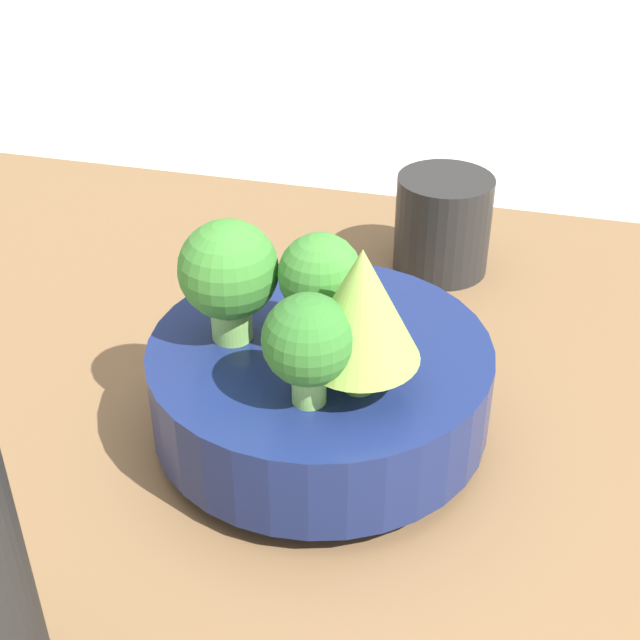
{
  "coord_description": "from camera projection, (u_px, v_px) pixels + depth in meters",
  "views": [
    {
      "loc": [
        -0.15,
        0.49,
        0.45
      ],
      "look_at": [
        -0.03,
        0.03,
        0.14
      ],
      "focal_mm": 50.0,
      "sensor_mm": 36.0,
      "label": 1
    }
  ],
  "objects": [
    {
      "name": "ground_plane",
      "position": [
        296.0,
        447.0,
        0.67
      ],
      "size": [
        6.0,
        6.0,
        0.0
      ],
      "primitive_type": "plane",
      "color": "beige"
    },
    {
      "name": "romanesco_piece_far",
      "position": [
        361.0,
        306.0,
        0.51
      ],
      "size": [
        0.07,
        0.07,
        0.09
      ],
      "color": "#609347",
      "rests_on": "bowl"
    },
    {
      "name": "bowl",
      "position": [
        320.0,
        384.0,
        0.59
      ],
      "size": [
        0.22,
        0.22,
        0.07
      ],
      "color": "navy",
      "rests_on": "table"
    },
    {
      "name": "broccoli_floret_center",
      "position": [
        320.0,
        279.0,
        0.55
      ],
      "size": [
        0.05,
        0.05,
        0.08
      ],
      "color": "#609347",
      "rests_on": "bowl"
    },
    {
      "name": "cup",
      "position": [
        443.0,
        224.0,
        0.78
      ],
      "size": [
        0.08,
        0.08,
        0.09
      ],
      "color": "black",
      "rests_on": "table"
    },
    {
      "name": "broccoli_floret_right",
      "position": [
        229.0,
        273.0,
        0.56
      ],
      "size": [
        0.06,
        0.06,
        0.08
      ],
      "color": "#7AB256",
      "rests_on": "bowl"
    },
    {
      "name": "table",
      "position": [
        296.0,
        424.0,
        0.66
      ],
      "size": [
        0.98,
        0.72,
        0.04
      ],
      "color": "brown",
      "rests_on": "ground_plane"
    },
    {
      "name": "broccoli_floret_back",
      "position": [
        309.0,
        342.0,
        0.5
      ],
      "size": [
        0.05,
        0.05,
        0.07
      ],
      "color": "#7AB256",
      "rests_on": "bowl"
    }
  ]
}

